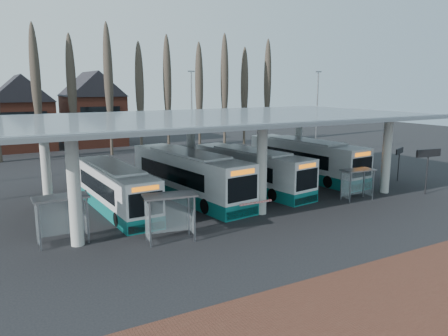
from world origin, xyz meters
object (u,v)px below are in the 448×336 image
bus_3 (305,160)px  shelter_1 (169,207)px  bus_1 (189,176)px  bus_2 (250,170)px  shelter_2 (356,177)px  shelter_0 (61,209)px  bus_0 (115,189)px

bus_3 → shelter_1: 19.88m
bus_1 → bus_3: size_ratio=1.01×
bus_1 → bus_3: (12.66, 1.59, -0.01)m
bus_1 → bus_2: size_ratio=1.08×
bus_3 → shelter_2: bus_3 is taller
shelter_1 → shelter_0: bearing=163.1°
bus_0 → bus_3: bearing=3.8°
shelter_1 → shelter_2: shelter_1 is taller
shelter_1 → bus_3: bearing=37.1°
bus_2 → shelter_2: bus_2 is taller
bus_0 → bus_2: bearing=0.4°
bus_1 → shelter_1: bus_1 is taller
bus_1 → shelter_1: size_ratio=4.34×
bus_1 → bus_3: bus_1 is taller
bus_1 → shelter_2: 12.69m
bus_0 → bus_2: size_ratio=0.92×
bus_0 → bus_3: bus_3 is taller
shelter_0 → shelter_1: (5.29, -2.53, 0.01)m
bus_0 → shelter_0: bearing=-133.6°
bus_2 → shelter_0: bearing=-169.6°
bus_3 → shelter_2: 8.39m
shelter_0 → bus_1: bearing=28.1°
bus_3 → shelter_0: bearing=-167.8°
shelter_0 → shelter_2: (20.94, -1.25, -0.22)m
bus_0 → bus_1: 5.79m
bus_3 → shelter_0: 23.80m
bus_3 → shelter_1: bearing=-156.3°
bus_0 → shelter_1: (0.95, -7.48, 0.46)m
bus_0 → shelter_0: size_ratio=3.97×
bus_2 → shelter_0: size_ratio=4.30×
bus_1 → bus_2: bearing=-5.6°
bus_3 → shelter_0: bus_3 is taller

